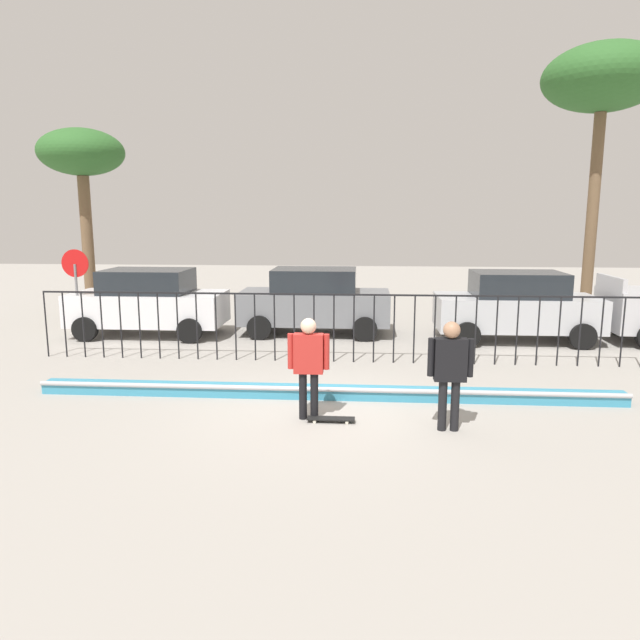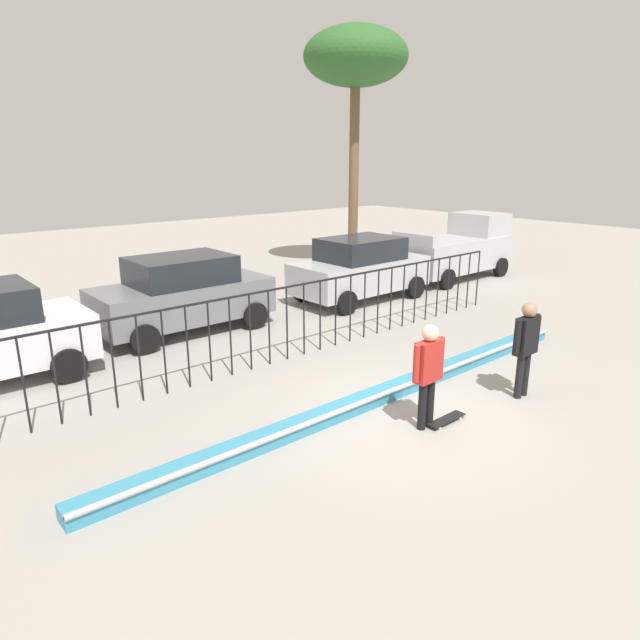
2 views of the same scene
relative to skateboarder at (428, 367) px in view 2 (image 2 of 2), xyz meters
The scene contains 10 objects.
ground_plane 1.17m from the skateboarder, 64.80° to the left, with size 60.00×60.00×0.00m, color #9E9991.
bowl_coping_ledge 1.50m from the skateboarder, 79.10° to the left, with size 11.00×0.40×0.27m.
perimeter_fence 3.97m from the skateboarder, 86.77° to the left, with size 14.04×0.04×1.62m.
skateboarder is the anchor object (origin of this frame).
skateboard 1.06m from the skateboarder, 19.15° to the right, with size 0.80×0.20×0.07m.
camera_operator 2.31m from the skateboarder, ahead, with size 0.72×0.27×1.78m.
parked_car_gray 7.26m from the skateboarder, 93.97° to the left, with size 4.30×2.12×1.90m.
parked_car_silver 8.38m from the skateboarder, 52.69° to the left, with size 4.30×2.12×1.90m.
pickup_truck 12.13m from the skateboarder, 33.78° to the left, with size 4.70×2.12×2.24m.
palm_tree_tall 14.68m from the skateboarder, 51.29° to the left, with size 3.71×3.71×8.63m.
Camera 2 is at (-6.83, -5.55, 4.22)m, focal length 31.14 mm.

